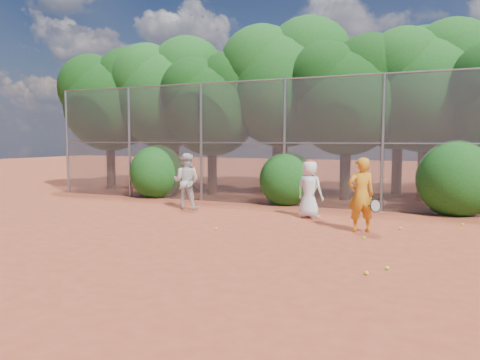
% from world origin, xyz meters
% --- Properties ---
extents(ground, '(80.00, 80.00, 0.00)m').
position_xyz_m(ground, '(0.00, 0.00, 0.00)').
color(ground, '#9E3D23').
rests_on(ground, ground).
extents(fence_back, '(20.05, 0.09, 4.03)m').
position_xyz_m(fence_back, '(-0.12, 6.00, 2.05)').
color(fence_back, gray).
rests_on(fence_back, ground).
extents(tree_0, '(4.38, 3.81, 6.00)m').
position_xyz_m(tree_0, '(-9.44, 8.04, 3.93)').
color(tree_0, black).
rests_on(tree_0, ground).
extents(tree_1, '(4.64, 4.03, 6.35)m').
position_xyz_m(tree_1, '(-6.94, 8.54, 4.16)').
color(tree_1, black).
rests_on(tree_1, ground).
extents(tree_2, '(3.99, 3.47, 5.47)m').
position_xyz_m(tree_2, '(-4.45, 7.83, 3.58)').
color(tree_2, black).
rests_on(tree_2, ground).
extents(tree_3, '(4.89, 4.26, 6.70)m').
position_xyz_m(tree_3, '(-1.94, 8.84, 4.40)').
color(tree_3, black).
rests_on(tree_3, ground).
extents(tree_4, '(4.19, 3.64, 5.73)m').
position_xyz_m(tree_4, '(0.55, 8.24, 3.76)').
color(tree_4, black).
rests_on(tree_4, ground).
extents(tree_5, '(4.51, 3.92, 6.17)m').
position_xyz_m(tree_5, '(3.06, 9.04, 4.05)').
color(tree_5, black).
rests_on(tree_5, ground).
extents(tree_9, '(4.83, 4.20, 6.62)m').
position_xyz_m(tree_9, '(-7.94, 10.84, 4.34)').
color(tree_9, black).
rests_on(tree_9, ground).
extents(tree_10, '(5.15, 4.48, 7.06)m').
position_xyz_m(tree_10, '(-2.93, 11.05, 4.63)').
color(tree_10, black).
rests_on(tree_10, ground).
extents(tree_11, '(4.64, 4.03, 6.35)m').
position_xyz_m(tree_11, '(2.06, 10.64, 4.16)').
color(tree_11, black).
rests_on(tree_11, ground).
extents(bush_0, '(2.00, 2.00, 2.00)m').
position_xyz_m(bush_0, '(-6.00, 6.30, 1.00)').
color(bush_0, '#124813').
rests_on(bush_0, ground).
extents(bush_1, '(1.80, 1.80, 1.80)m').
position_xyz_m(bush_1, '(-1.00, 6.30, 0.90)').
color(bush_1, '#124813').
rests_on(bush_1, ground).
extents(bush_2, '(2.20, 2.20, 2.20)m').
position_xyz_m(bush_2, '(4.00, 6.30, 1.10)').
color(bush_2, '#124813').
rests_on(bush_2, ground).
extents(player_yellow, '(0.85, 0.67, 1.71)m').
position_xyz_m(player_yellow, '(1.96, 2.64, 0.85)').
color(player_yellow, orange).
rests_on(player_yellow, ground).
extents(player_teen, '(0.87, 0.69, 1.58)m').
position_xyz_m(player_teen, '(0.38, 4.02, 0.78)').
color(player_teen, white).
rests_on(player_teen, ground).
extents(player_white, '(0.93, 0.83, 1.70)m').
position_xyz_m(player_white, '(-3.50, 4.13, 0.85)').
color(player_white, silver).
rests_on(player_white, ground).
extents(ball_0, '(0.07, 0.07, 0.07)m').
position_xyz_m(ball_0, '(2.17, 1.84, 0.03)').
color(ball_0, '#CFEC2B').
rests_on(ball_0, ground).
extents(ball_1, '(0.07, 0.07, 0.07)m').
position_xyz_m(ball_1, '(2.78, 3.28, 0.03)').
color(ball_1, '#CFEC2B').
rests_on(ball_1, ground).
extents(ball_2, '(0.07, 0.07, 0.07)m').
position_xyz_m(ball_2, '(2.63, -0.82, 0.03)').
color(ball_2, '#CFEC2B').
rests_on(ball_2, ground).
extents(ball_3, '(0.07, 0.07, 0.07)m').
position_xyz_m(ball_3, '(2.89, -0.40, 0.03)').
color(ball_3, '#CFEC2B').
rests_on(ball_3, ground).
extents(ball_4, '(0.07, 0.07, 0.07)m').
position_xyz_m(ball_4, '(-1.17, 1.49, 0.03)').
color(ball_4, '#CFEC2B').
rests_on(ball_4, ground).
extents(ball_5, '(0.07, 0.07, 0.07)m').
position_xyz_m(ball_5, '(4.13, 4.40, 0.03)').
color(ball_5, '#CFEC2B').
rests_on(ball_5, ground).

